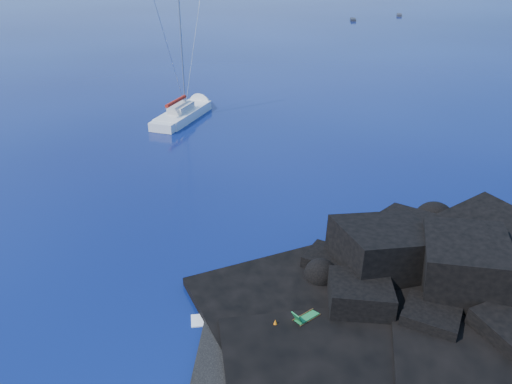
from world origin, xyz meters
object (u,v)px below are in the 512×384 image
marker_cone (275,324)px  distant_boat_a (353,21)px  sunbather (348,354)px  distant_boat_b (399,16)px  deck_chair (307,314)px  sailboat (184,118)px

marker_cone → distant_boat_a: (29.09, 113.93, -0.62)m
sunbather → marker_cone: size_ratio=3.24×
sunbather → marker_cone: bearing=151.8°
sunbather → distant_boat_b: (40.87, 125.20, -0.52)m
sunbather → distant_boat_b: size_ratio=0.42×
deck_chair → distant_boat_a: bearing=40.2°
distant_boat_a → distant_boat_b: bearing=41.4°
deck_chair → distant_boat_b: size_ratio=0.34×
sailboat → sunbather: bearing=-52.2°
marker_cone → distant_boat_b: (43.87, 123.25, -0.62)m
distant_boat_b → deck_chair: bearing=-93.2°
deck_chair → distant_boat_a: size_ratio=0.34×
deck_chair → distant_boat_a: 116.85m
deck_chair → marker_cone: deck_chair is taller
distant_boat_b → distant_boat_a: bearing=-132.0°
sailboat → distant_boat_b: bearing=82.3°
sunbather → marker_cone: (-3.00, 1.95, 0.10)m
distant_boat_b → marker_cone: bearing=-93.8°
deck_chair → marker_cone: bearing=158.0°
distant_boat_b → sailboat: bearing=-103.8°
marker_cone → sunbather: bearing=-33.1°
sunbather → distant_boat_a: (26.09, 115.88, -0.52)m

